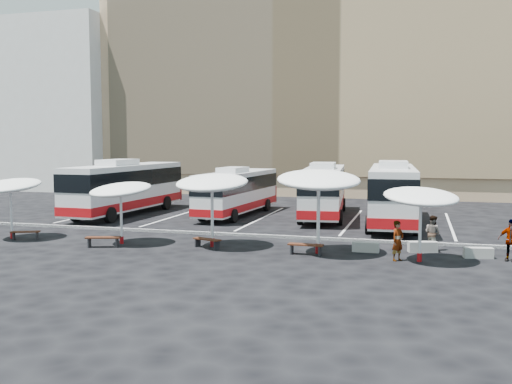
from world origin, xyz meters
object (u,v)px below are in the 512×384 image
(bus_0, at_px, (126,186))
(passenger_0, at_px, (398,241))
(bus_3, at_px, (393,192))
(wood_bench_1, at_px, (103,239))
(wood_bench_2, at_px, (207,241))
(sunshade_3, at_px, (319,180))
(sunshade_1, at_px, (121,190))
(bus_2, at_px, (324,189))
(sunshade_4, at_px, (421,197))
(bus_1, at_px, (238,191))
(conc_bench_2, at_px, (478,253))
(sunshade_2, at_px, (212,183))
(conc_bench_0, at_px, (366,247))
(conc_bench_1, at_px, (423,247))
(passenger_2, at_px, (511,240))
(passenger_1, at_px, (433,233))
(sunshade_0, at_px, (10,186))
(wood_bench_3, at_px, (306,247))
(wood_bench_0, at_px, (25,233))

(bus_0, relative_size, passenger_0, 7.19)
(bus_3, bearing_deg, bus_0, 177.89)
(wood_bench_1, height_order, wood_bench_2, wood_bench_1)
(sunshade_3, relative_size, wood_bench_2, 3.11)
(sunshade_1, bearing_deg, passenger_0, -1.94)
(sunshade_1, relative_size, sunshade_3, 0.81)
(bus_2, relative_size, sunshade_4, 2.90)
(bus_1, distance_m, conc_bench_2, 18.46)
(sunshade_1, bearing_deg, sunshade_2, 5.90)
(conc_bench_0, distance_m, conc_bench_1, 2.64)
(bus_1, xyz_separation_m, sunshade_4, (12.19, -12.59, 1.05))
(bus_3, bearing_deg, bus_2, 150.18)
(sunshade_2, relative_size, passenger_2, 2.02)
(bus_2, relative_size, conc_bench_0, 9.77)
(bus_0, bearing_deg, sunshade_2, -42.32)
(conc_bench_1, xyz_separation_m, passenger_1, (0.46, 0.58, 0.58))
(sunshade_2, bearing_deg, conc_bench_1, 8.04)
(conc_bench_2, bearing_deg, sunshade_2, -176.93)
(bus_1, bearing_deg, sunshade_3, -53.50)
(wood_bench_1, bearing_deg, sunshade_0, 171.25)
(bus_2, distance_m, sunshade_3, 13.08)
(sunshade_0, relative_size, sunshade_2, 0.93)
(passenger_1, bearing_deg, conc_bench_1, 90.30)
(sunshade_4, relative_size, passenger_1, 2.49)
(sunshade_2, bearing_deg, passenger_2, 1.33)
(wood_bench_1, relative_size, wood_bench_3, 1.06)
(sunshade_4, bearing_deg, conc_bench_1, 86.34)
(sunshade_0, height_order, wood_bench_3, sunshade_0)
(bus_2, xyz_separation_m, wood_bench_3, (1.36, -13.35, -1.53))
(wood_bench_2, bearing_deg, sunshade_4, -2.60)
(bus_2, xyz_separation_m, passenger_0, (5.40, -13.56, -1.05))
(sunshade_4, relative_size, wood_bench_1, 2.39)
(bus_2, distance_m, sunshade_0, 19.66)
(sunshade_2, height_order, conc_bench_0, sunshade_2)
(bus_3, relative_size, sunshade_4, 3.06)
(bus_3, xyz_separation_m, wood_bench_1, (-13.11, -11.86, -1.63))
(sunshade_1, height_order, passenger_1, sunshade_1)
(wood_bench_3, bearing_deg, bus_0, 144.25)
(bus_3, bearing_deg, sunshade_2, -131.10)
(bus_2, relative_size, wood_bench_1, 6.93)
(bus_3, relative_size, sunshade_0, 3.71)
(bus_1, distance_m, sunshade_0, 15.12)
(bus_0, relative_size, passenger_2, 6.85)
(sunshade_0, bearing_deg, wood_bench_1, -8.75)
(wood_bench_0, bearing_deg, passenger_0, -0.40)
(sunshade_2, xyz_separation_m, passenger_1, (10.32, 1.97, -2.29))
(bus_3, xyz_separation_m, wood_bench_3, (-3.30, -10.99, -1.65))
(sunshade_2, distance_m, conc_bench_2, 12.56)
(passenger_0, bearing_deg, bus_0, 99.53)
(bus_0, height_order, conc_bench_0, bus_0)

